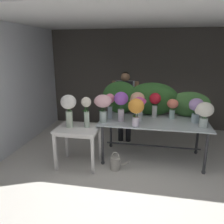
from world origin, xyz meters
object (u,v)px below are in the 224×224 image
display_table_glass (153,126)px  vase_coral_tulips (172,106)px  vase_rosy_peonies (110,103)px  vase_peach_freesia (137,101)px  vase_ivory_stock (204,112)px  vase_blush_dahlias (103,104)px  watering_can (116,163)px  vase_lilac_ranunculus (196,108)px  vase_sunset_lilies (136,108)px  vase_violet_snapdragons (121,102)px  vase_white_roses_tall (69,106)px  vase_crimson_carnations (155,102)px  vase_cream_lisianthus_tall (86,109)px  florist (125,100)px  side_table_white (78,133)px  vase_fuchsia_hydrangea (140,106)px

display_table_glass → vase_coral_tulips: (0.34, 0.18, 0.35)m
vase_rosy_peonies → vase_peach_freesia: (0.50, 0.22, 0.01)m
vase_coral_tulips → vase_ivory_stock: 0.64m
vase_blush_dahlias → watering_can: (0.29, -0.26, -1.02)m
vase_lilac_ranunculus → vase_sunset_lilies: vase_sunset_lilies is taller
vase_rosy_peonies → watering_can: size_ratio=1.39×
watering_can → vase_sunset_lilies: bearing=23.7°
vase_lilac_ranunculus → vase_blush_dahlias: size_ratio=0.88×
vase_blush_dahlias → vase_violet_snapdragons: vase_violet_snapdragons is taller
vase_violet_snapdragons → vase_peach_freesia: vase_violet_snapdragons is taller
vase_peach_freesia → vase_ivory_stock: bearing=-19.9°
vase_rosy_peonies → vase_white_roses_tall: size_ratio=0.82×
vase_lilac_ranunculus → vase_crimson_carnations: vase_crimson_carnations is taller
vase_violet_snapdragons → vase_cream_lisianthus_tall: size_ratio=1.01×
vase_white_roses_tall → watering_can: 1.32m
display_table_glass → florist: size_ratio=1.24×
vase_crimson_carnations → vase_violet_snapdragons: vase_violet_snapdragons is taller
vase_ivory_stock → vase_cream_lisianthus_tall: size_ratio=0.80×
florist → vase_crimson_carnations: 0.88m
vase_white_roses_tall → watering_can: size_ratio=1.69×
vase_rosy_peonies → vase_peach_freesia: vase_peach_freesia is taller
vase_peach_freesia → watering_can: vase_peach_freesia is taller
vase_rosy_peonies → vase_ivory_stock: (1.67, -0.20, -0.03)m
vase_crimson_carnations → vase_sunset_lilies: (-0.32, -0.61, 0.01)m
vase_violet_snapdragons → vase_coral_tulips: (0.94, 0.35, -0.12)m
side_table_white → vase_sunset_lilies: vase_sunset_lilies is taller
vase_fuchsia_hydrangea → watering_can: bearing=-127.5°
side_table_white → vase_coral_tulips: vase_coral_tulips is taller
vase_sunset_lilies → vase_peach_freesia: vase_sunset_lilies is taller
vase_peach_freesia → florist: bearing=119.1°
vase_white_roses_tall → vase_rosy_peonies: bearing=35.8°
side_table_white → vase_white_roses_tall: vase_white_roses_tall is taller
display_table_glass → vase_ivory_stock: bearing=-14.9°
vase_crimson_carnations → vase_fuchsia_hydrangea: bearing=-135.3°
vase_rosy_peonies → vase_ivory_stock: bearing=-6.8°
florist → vase_fuchsia_hydrangea: bearing=-65.4°
vase_crimson_carnations → vase_ivory_stock: vase_crimson_carnations is taller
vase_lilac_ranunculus → vase_peach_freesia: (-1.08, 0.18, 0.03)m
vase_violet_snapdragons → vase_cream_lisianthus_tall: vase_violet_snapdragons is taller
display_table_glass → vase_lilac_ranunculus: (0.75, 0.02, 0.39)m
vase_sunset_lilies → vase_cream_lisianthus_tall: 0.88m
display_table_glass → vase_blush_dahlias: vase_blush_dahlias is taller
display_table_glass → vase_sunset_lilies: bearing=-127.8°
vase_fuchsia_hydrangea → vase_coral_tulips: 0.66m
florist → vase_blush_dahlias: florist is taller
display_table_glass → vase_white_roses_tall: size_ratio=3.37×
vase_fuchsia_hydrangea → vase_coral_tulips: size_ratio=1.18×
vase_blush_dahlias → side_table_white: bearing=-152.6°
vase_violet_snapdragons → vase_peach_freesia: 0.46m
display_table_glass → side_table_white: (-1.33, -0.49, -0.05)m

